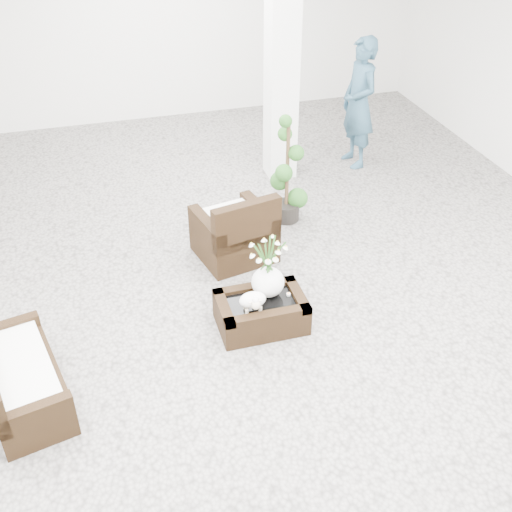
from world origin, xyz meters
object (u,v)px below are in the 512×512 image
object	(u,v)px
loveseat	(21,371)
topiary	(287,170)
coffee_table	(261,313)
armchair	(234,224)

from	to	relation	value
loveseat	topiary	size ratio (longest dim) A/B	0.89
coffee_table	loveseat	size ratio (longest dim) A/B	0.70
loveseat	coffee_table	bearing A→B (deg)	-93.25
coffee_table	loveseat	world-z (taller)	loveseat
coffee_table	topiary	bearing A→B (deg)	64.88
coffee_table	armchair	distance (m)	1.37
topiary	coffee_table	bearing A→B (deg)	-115.12
armchair	loveseat	world-z (taller)	armchair
coffee_table	loveseat	bearing A→B (deg)	-170.35
armchair	coffee_table	bearing A→B (deg)	75.28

